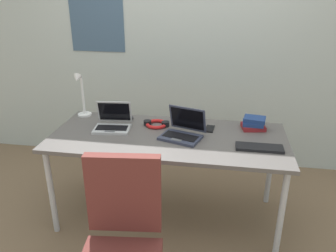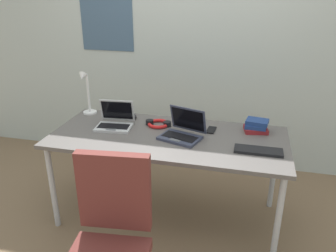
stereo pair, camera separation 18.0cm
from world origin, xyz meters
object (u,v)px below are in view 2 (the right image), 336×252
at_px(computer_mouse, 133,116).
at_px(headphones, 158,124).
at_px(laptop_back_right, 182,132).
at_px(book_stack, 256,126).
at_px(desk_lamp, 86,93).
at_px(laptop_front_left, 115,122).
at_px(pill_bottle, 193,117).
at_px(external_keyboard, 258,151).
at_px(cell_phone, 211,130).

distance_m(computer_mouse, headphones, 0.27).
relative_size(laptop_back_right, book_stack, 1.80).
bearing_deg(headphones, desk_lamp, 171.89).
distance_m(laptop_front_left, pill_bottle, 0.65).
height_order(pill_bottle, book_stack, book_stack).
bearing_deg(laptop_back_right, pill_bottle, 85.34).
distance_m(desk_lamp, external_keyboard, 1.54).
distance_m(laptop_back_right, cell_phone, 0.27).
distance_m(computer_mouse, cell_phone, 0.70).
height_order(external_keyboard, book_stack, book_stack).
height_order(computer_mouse, headphones, headphones).
height_order(external_keyboard, headphones, headphones).
relative_size(external_keyboard, computer_mouse, 3.44).
bearing_deg(computer_mouse, cell_phone, -40.03).
bearing_deg(cell_phone, headphones, -175.82).
relative_size(laptop_back_right, pill_bottle, 4.54).
relative_size(laptop_front_left, computer_mouse, 3.16).
height_order(laptop_back_right, external_keyboard, laptop_back_right).
relative_size(laptop_back_right, external_keyboard, 1.09).
bearing_deg(pill_bottle, cell_phone, -40.69).
height_order(laptop_front_left, book_stack, laptop_front_left).
distance_m(cell_phone, pill_bottle, 0.23).
distance_m(laptop_front_left, headphones, 0.35).
height_order(laptop_back_right, book_stack, laptop_back_right).
height_order(cell_phone, headphones, headphones).
relative_size(desk_lamp, book_stack, 2.01).
bearing_deg(laptop_back_right, computer_mouse, 149.61).
xyz_separation_m(cell_phone, headphones, (-0.44, 0.00, 0.01)).
xyz_separation_m(computer_mouse, book_stack, (1.03, -0.04, 0.03)).
height_order(external_keyboard, cell_phone, external_keyboard).
xyz_separation_m(external_keyboard, headphones, (-0.80, 0.30, 0.01)).
xyz_separation_m(computer_mouse, headphones, (0.25, -0.10, -0.00)).
relative_size(pill_bottle, book_stack, 0.40).
distance_m(laptop_back_right, book_stack, 0.59).
xyz_separation_m(laptop_front_left, external_keyboard, (1.13, -0.18, -0.03)).
bearing_deg(book_stack, pill_bottle, 171.04).
bearing_deg(cell_phone, external_keyboard, -34.24).
distance_m(external_keyboard, computer_mouse, 1.13).
bearing_deg(cell_phone, laptop_back_right, -132.77).
xyz_separation_m(laptop_back_right, computer_mouse, (-0.49, 0.29, -0.03)).
bearing_deg(headphones, laptop_front_left, -160.97).
bearing_deg(desk_lamp, pill_bottle, 2.88).
relative_size(desk_lamp, external_keyboard, 1.21).
bearing_deg(computer_mouse, laptop_front_left, -141.49).
relative_size(desk_lamp, cell_phone, 2.94).
distance_m(external_keyboard, book_stack, 0.36).
relative_size(headphones, pill_bottle, 2.71).
relative_size(external_keyboard, cell_phone, 2.43).
relative_size(computer_mouse, pill_bottle, 1.22).
bearing_deg(laptop_back_right, headphones, 142.33).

